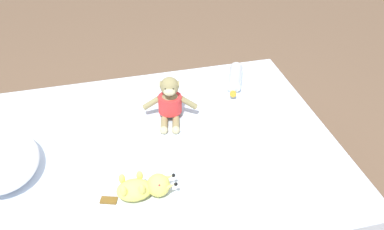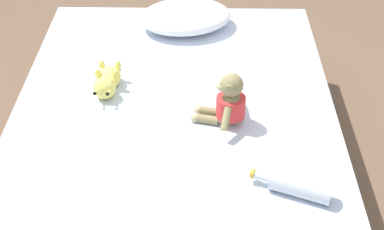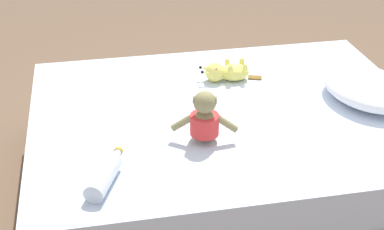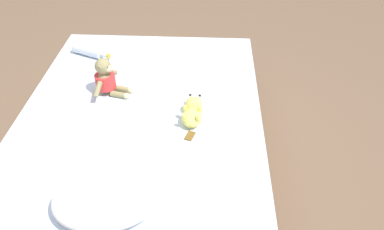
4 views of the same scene
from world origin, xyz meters
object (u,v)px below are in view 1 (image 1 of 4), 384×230
(glass_bottle, at_px, (235,78))
(plush_monkey, at_px, (170,102))
(bed, at_px, (150,183))
(plush_yellow_creature, at_px, (144,188))

(glass_bottle, bearing_deg, plush_monkey, 118.83)
(bed, relative_size, glass_bottle, 6.29)
(plush_monkey, bearing_deg, glass_bottle, -61.17)
(plush_yellow_creature, bearing_deg, plush_monkey, -23.17)
(bed, relative_size, plush_monkey, 6.58)
(bed, height_order, plush_yellow_creature, plush_yellow_creature)
(plush_yellow_creature, bearing_deg, glass_bottle, -40.63)
(plush_monkey, xyz_separation_m, glass_bottle, (0.24, -0.44, -0.06))
(plush_monkey, height_order, glass_bottle, plush_monkey)
(bed, bearing_deg, plush_yellow_creature, 167.64)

